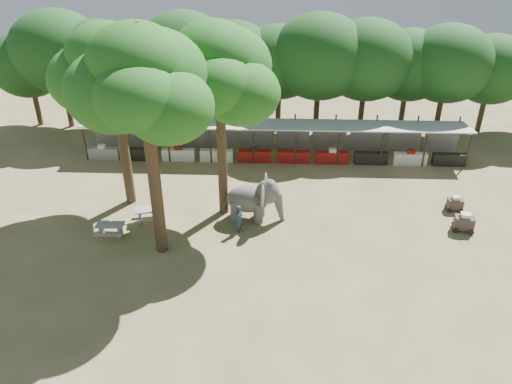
{
  "coord_description": "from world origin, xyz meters",
  "views": [
    {
      "loc": [
        -0.02,
        -19.8,
        16.35
      ],
      "look_at": [
        -1.0,
        5.0,
        2.0
      ],
      "focal_mm": 35.0,
      "sensor_mm": 36.0,
      "label": 1
    }
  ],
  "objects_px": {
    "handler": "(240,219)",
    "picnic_table_near": "(111,228)",
    "picnic_table_far": "(149,213)",
    "yard_tree_center": "(142,84)",
    "yard_tree_back": "(217,74)",
    "cart_back": "(455,203)",
    "yard_tree_left": "(112,73)",
    "elephant": "(255,199)",
    "cart_front": "(464,222)"
  },
  "relations": [
    {
      "from": "yard_tree_back",
      "to": "picnic_table_near",
      "type": "xyz_separation_m",
      "value": [
        -6.01,
        -3.01,
        -8.03
      ]
    },
    {
      "from": "handler",
      "to": "picnic_table_far",
      "type": "xyz_separation_m",
      "value": [
        -5.39,
        0.82,
        -0.3
      ]
    },
    {
      "from": "elephant",
      "to": "picnic_table_far",
      "type": "bearing_deg",
      "value": -169.63
    },
    {
      "from": "elephant",
      "to": "picnic_table_near",
      "type": "height_order",
      "value": "elephant"
    },
    {
      "from": "picnic_table_near",
      "to": "cart_back",
      "type": "relative_size",
      "value": 1.56
    },
    {
      "from": "yard_tree_left",
      "to": "picnic_table_far",
      "type": "bearing_deg",
      "value": -52.74
    },
    {
      "from": "picnic_table_far",
      "to": "cart_back",
      "type": "distance_m",
      "value": 18.54
    },
    {
      "from": "yard_tree_left",
      "to": "picnic_table_near",
      "type": "distance_m",
      "value": 8.67
    },
    {
      "from": "yard_tree_back",
      "to": "elephant",
      "type": "distance_m",
      "value": 7.53
    },
    {
      "from": "yard_tree_back",
      "to": "cart_back",
      "type": "bearing_deg",
      "value": 2.15
    },
    {
      "from": "yard_tree_left",
      "to": "elephant",
      "type": "xyz_separation_m",
      "value": [
        8.04,
        -1.89,
        -6.85
      ]
    },
    {
      "from": "elephant",
      "to": "handler",
      "type": "height_order",
      "value": "elephant"
    },
    {
      "from": "handler",
      "to": "cart_front",
      "type": "relative_size",
      "value": 1.29
    },
    {
      "from": "yard_tree_center",
      "to": "elephant",
      "type": "height_order",
      "value": "yard_tree_center"
    },
    {
      "from": "elephant",
      "to": "picnic_table_far",
      "type": "relative_size",
      "value": 1.85
    },
    {
      "from": "yard_tree_left",
      "to": "elephant",
      "type": "height_order",
      "value": "yard_tree_left"
    },
    {
      "from": "elephant",
      "to": "yard_tree_left",
      "type": "bearing_deg",
      "value": 172.18
    },
    {
      "from": "cart_back",
      "to": "picnic_table_far",
      "type": "bearing_deg",
      "value": -171.69
    },
    {
      "from": "yard_tree_left",
      "to": "picnic_table_far",
      "type": "xyz_separation_m",
      "value": [
        1.85,
        -2.43,
        -7.65
      ]
    },
    {
      "from": "yard_tree_back",
      "to": "handler",
      "type": "height_order",
      "value": "yard_tree_back"
    },
    {
      "from": "yard_tree_center",
      "to": "picnic_table_far",
      "type": "relative_size",
      "value": 6.24
    },
    {
      "from": "elephant",
      "to": "cart_back",
      "type": "height_order",
      "value": "elephant"
    },
    {
      "from": "picnic_table_far",
      "to": "cart_back",
      "type": "bearing_deg",
      "value": -4.74
    },
    {
      "from": "yard_tree_center",
      "to": "elephant",
      "type": "bearing_deg",
      "value": 31.68
    },
    {
      "from": "yard_tree_center",
      "to": "elephant",
      "type": "relative_size",
      "value": 3.37
    },
    {
      "from": "handler",
      "to": "picnic_table_near",
      "type": "distance_m",
      "value": 7.29
    },
    {
      "from": "yard_tree_center",
      "to": "picnic_table_far",
      "type": "distance_m",
      "value": 9.11
    },
    {
      "from": "cart_back",
      "to": "yard_tree_left",
      "type": "bearing_deg",
      "value": -179.08
    },
    {
      "from": "yard_tree_back",
      "to": "cart_back",
      "type": "xyz_separation_m",
      "value": [
        14.28,
        0.54,
        -8.07
      ]
    },
    {
      "from": "elephant",
      "to": "cart_front",
      "type": "bearing_deg",
      "value": 1.6
    },
    {
      "from": "yard_tree_back",
      "to": "cart_back",
      "type": "distance_m",
      "value": 16.41
    },
    {
      "from": "handler",
      "to": "picnic_table_far",
      "type": "height_order",
      "value": "handler"
    },
    {
      "from": "handler",
      "to": "cart_back",
      "type": "bearing_deg",
      "value": -65.88
    },
    {
      "from": "handler",
      "to": "picnic_table_near",
      "type": "relative_size",
      "value": 1.07
    },
    {
      "from": "picnic_table_near",
      "to": "picnic_table_far",
      "type": "height_order",
      "value": "picnic_table_far"
    },
    {
      "from": "yard_tree_center",
      "to": "handler",
      "type": "distance_m",
      "value": 9.54
    },
    {
      "from": "elephant",
      "to": "cart_front",
      "type": "xyz_separation_m",
      "value": [
        12.06,
        -0.8,
        -0.78
      ]
    },
    {
      "from": "picnic_table_near",
      "to": "cart_front",
      "type": "height_order",
      "value": "cart_front"
    },
    {
      "from": "yard_tree_left",
      "to": "picnic_table_near",
      "type": "xyz_separation_m",
      "value": [
        -0.01,
        -4.01,
        -7.69
      ]
    },
    {
      "from": "handler",
      "to": "yard_tree_left",
      "type": "bearing_deg",
      "value": 77.91
    },
    {
      "from": "yard_tree_center",
      "to": "yard_tree_back",
      "type": "xyz_separation_m",
      "value": [
        3.0,
        4.0,
        -0.67
      ]
    },
    {
      "from": "yard_tree_back",
      "to": "picnic_table_far",
      "type": "distance_m",
      "value": 9.12
    },
    {
      "from": "elephant",
      "to": "cart_front",
      "type": "height_order",
      "value": "elephant"
    },
    {
      "from": "yard_tree_center",
      "to": "picnic_table_near",
      "type": "relative_size",
      "value": 7.67
    },
    {
      "from": "yard_tree_left",
      "to": "cart_back",
      "type": "relative_size",
      "value": 10.92
    },
    {
      "from": "cart_front",
      "to": "cart_back",
      "type": "relative_size",
      "value": 1.29
    },
    {
      "from": "yard_tree_left",
      "to": "cart_front",
      "type": "xyz_separation_m",
      "value": [
        20.1,
        -2.69,
        -7.63
      ]
    },
    {
      "from": "picnic_table_far",
      "to": "handler",
      "type": "bearing_deg",
      "value": -19.47
    },
    {
      "from": "cart_back",
      "to": "yard_tree_center",
      "type": "bearing_deg",
      "value": -163.06
    },
    {
      "from": "elephant",
      "to": "yard_tree_center",
      "type": "bearing_deg",
      "value": -142.92
    }
  ]
}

